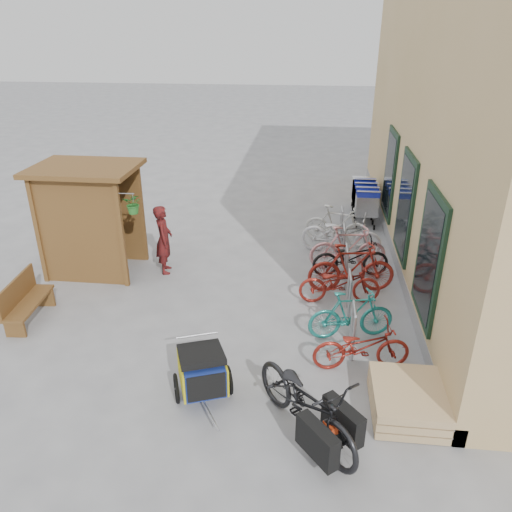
# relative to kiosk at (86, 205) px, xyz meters

# --- Properties ---
(ground) EXTENTS (80.00, 80.00, 0.00)m
(ground) POSITION_rel_kiosk_xyz_m (3.28, -2.47, -1.55)
(ground) COLOR #959598
(kiosk) EXTENTS (2.49, 1.65, 2.40)m
(kiosk) POSITION_rel_kiosk_xyz_m (0.00, 0.00, 0.00)
(kiosk) COLOR brown
(kiosk) RESTS_ON ground
(bike_rack) EXTENTS (0.05, 5.35, 0.86)m
(bike_rack) POSITION_rel_kiosk_xyz_m (5.58, -0.07, -1.04)
(bike_rack) COLOR #A5A8AD
(bike_rack) RESTS_ON ground
(pallet_stack) EXTENTS (1.00, 1.20, 0.40)m
(pallet_stack) POSITION_rel_kiosk_xyz_m (6.28, -3.87, -1.34)
(pallet_stack) COLOR tan
(pallet_stack) RESTS_ON ground
(bench) EXTENTS (0.51, 1.38, 0.86)m
(bench) POSITION_rel_kiosk_xyz_m (-0.39, -2.17, -1.11)
(bench) COLOR brown
(bench) RESTS_ON ground
(shopping_carts) EXTENTS (0.63, 2.11, 1.12)m
(shopping_carts) POSITION_rel_kiosk_xyz_m (6.28, 4.11, -0.90)
(shopping_carts) COLOR silver
(shopping_carts) RESTS_ON ground
(child_trailer) EXTENTS (0.95, 1.45, 0.84)m
(child_trailer) POSITION_rel_kiosk_xyz_m (3.31, -3.85, -1.09)
(child_trailer) COLOR #1B2C99
(child_trailer) RESTS_ON ground
(cargo_bike) EXTENTS (1.86, 2.06, 1.09)m
(cargo_bike) POSITION_rel_kiosk_xyz_m (4.86, -4.45, -1.01)
(cargo_bike) COLOR black
(cargo_bike) RESTS_ON ground
(person_kiosk) EXTENTS (0.49, 0.64, 1.55)m
(person_kiosk) POSITION_rel_kiosk_xyz_m (1.62, 0.13, -0.78)
(person_kiosk) COLOR maroon
(person_kiosk) RESTS_ON ground
(bike_0) EXTENTS (1.63, 0.81, 0.82)m
(bike_0) POSITION_rel_kiosk_xyz_m (5.69, -2.90, -1.14)
(bike_0) COLOR maroon
(bike_0) RESTS_ON ground
(bike_1) EXTENTS (1.58, 0.77, 0.92)m
(bike_1) POSITION_rel_kiosk_xyz_m (5.57, -2.03, -1.09)
(bike_1) COLOR teal
(bike_1) RESTS_ON ground
(bike_2) EXTENTS (1.66, 0.74, 0.85)m
(bike_2) POSITION_rel_kiosk_xyz_m (5.42, -0.82, -1.13)
(bike_2) COLOR maroon
(bike_2) RESTS_ON ground
(bike_3) EXTENTS (1.84, 0.76, 1.08)m
(bike_3) POSITION_rel_kiosk_xyz_m (5.67, -0.34, -1.01)
(bike_3) COLOR maroon
(bike_3) RESTS_ON ground
(bike_4) EXTENTS (1.75, 0.85, 0.88)m
(bike_4) POSITION_rel_kiosk_xyz_m (5.70, 0.37, -1.11)
(bike_4) COLOR black
(bike_4) RESTS_ON ground
(bike_5) EXTENTS (1.77, 0.70, 1.03)m
(bike_5) POSITION_rel_kiosk_xyz_m (5.66, 0.70, -1.03)
(bike_5) COLOR pink
(bike_5) RESTS_ON ground
(bike_6) EXTENTS (2.01, 0.99, 1.01)m
(bike_6) POSITION_rel_kiosk_xyz_m (5.54, 1.54, -1.05)
(bike_6) COLOR silver
(bike_6) RESTS_ON ground
(bike_7) EXTENTS (1.73, 0.93, 1.00)m
(bike_7) POSITION_rel_kiosk_xyz_m (5.46, 2.10, -1.05)
(bike_7) COLOR beige
(bike_7) RESTS_ON ground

